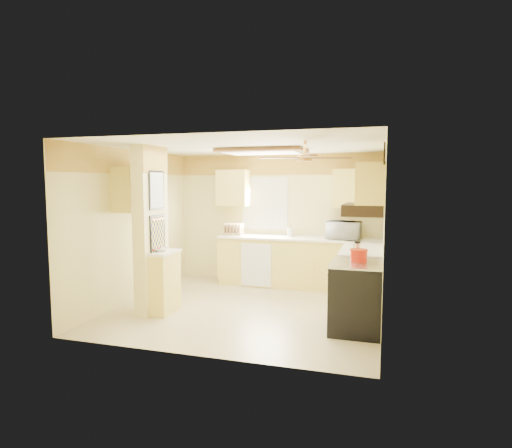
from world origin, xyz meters
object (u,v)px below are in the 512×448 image
(kettle, at_px, (357,249))
(bowl, at_px, (161,249))
(microwave, at_px, (344,230))
(stove, at_px, (356,297))
(dutch_oven, at_px, (359,255))

(kettle, bearing_deg, bowl, -170.06)
(microwave, relative_size, bowl, 2.61)
(stove, bearing_deg, bowl, -179.71)
(microwave, xyz_separation_m, bowl, (-2.49, -2.16, -0.13))
(stove, height_order, bowl, bowl)
(bowl, bearing_deg, kettle, 9.94)
(stove, xyz_separation_m, dutch_oven, (0.02, 0.16, 0.54))
(stove, xyz_separation_m, bowl, (-2.85, -0.01, 0.51))
(microwave, bearing_deg, kettle, 109.01)
(microwave, bearing_deg, stove, 107.04)
(microwave, distance_m, kettle, 1.70)
(dutch_oven, height_order, kettle, kettle)
(stove, relative_size, dutch_oven, 3.82)
(stove, bearing_deg, kettle, 92.45)
(microwave, distance_m, dutch_oven, 2.03)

